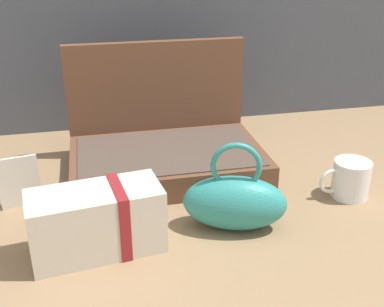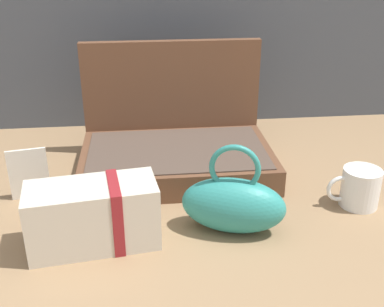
{
  "view_description": "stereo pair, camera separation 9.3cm",
  "coord_description": "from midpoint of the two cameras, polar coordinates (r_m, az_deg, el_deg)",
  "views": [
    {
      "loc": [
        -0.2,
        -0.85,
        0.54
      ],
      "look_at": [
        -0.01,
        -0.02,
        0.15
      ],
      "focal_mm": 44.57,
      "sensor_mm": 36.0,
      "label": 1
    },
    {
      "loc": [
        -0.11,
        -0.86,
        0.54
      ],
      "look_at": [
        -0.01,
        -0.02,
        0.15
      ],
      "focal_mm": 44.57,
      "sensor_mm": 36.0,
      "label": 2
    }
  ],
  "objects": [
    {
      "name": "teal_pouch_handbag",
      "position": [
        0.95,
        2.34,
        -5.82
      ],
      "size": [
        0.23,
        0.15,
        0.19
      ],
      "color": "teal",
      "rests_on": "ground_plane"
    },
    {
      "name": "coffee_mug",
      "position": [
        1.11,
        16.14,
        -3.04
      ],
      "size": [
        0.12,
        0.08,
        0.09
      ],
      "color": "white",
      "rests_on": "ground_plane"
    },
    {
      "name": "open_suitcase",
      "position": [
        1.2,
        -5.54,
        1.09
      ],
      "size": [
        0.47,
        0.31,
        0.3
      ],
      "color": "brown",
      "rests_on": "ground_plane"
    },
    {
      "name": "ground_plane",
      "position": [
        1.03,
        -2.08,
        -7.28
      ],
      "size": [
        6.0,
        6.0,
        0.0
      ],
      "primitive_type": "plane",
      "color": "#8C6D4C"
    },
    {
      "name": "cream_toiletry_bag",
      "position": [
        0.91,
        -14.06,
        -7.91
      ],
      "size": [
        0.25,
        0.14,
        0.13
      ],
      "color": "beige",
      "rests_on": "ground_plane"
    },
    {
      "name": "info_card_left",
      "position": [
        1.11,
        -22.31,
        -3.28
      ],
      "size": [
        0.08,
        0.02,
        0.12
      ],
      "primitive_type": "cube",
      "rotation": [
        0.0,
        0.0,
        0.18
      ],
      "color": "silver",
      "rests_on": "ground_plane"
    }
  ]
}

